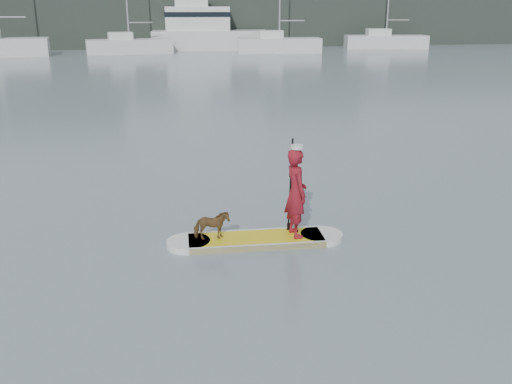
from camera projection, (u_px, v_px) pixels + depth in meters
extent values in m
plane|color=slate|center=(175.00, 278.00, 9.27)|extent=(140.00, 140.00, 0.00)
cube|color=yellow|center=(256.00, 240.00, 10.61)|extent=(2.54, 0.93, 0.12)
cylinder|color=silver|center=(189.00, 243.00, 10.45)|extent=(0.80, 0.80, 0.12)
cylinder|color=silver|center=(321.00, 236.00, 10.77)|extent=(0.80, 0.80, 0.12)
cube|color=silver|center=(253.00, 232.00, 10.95)|extent=(2.50, 0.19, 0.12)
cube|color=silver|center=(259.00, 248.00, 10.26)|extent=(2.50, 0.19, 0.12)
imported|color=maroon|center=(296.00, 193.00, 10.42)|extent=(0.47, 0.65, 1.66)
cylinder|color=silver|center=(297.00, 147.00, 10.15)|extent=(0.22, 0.22, 0.07)
imported|color=#55321D|center=(212.00, 226.00, 10.40)|extent=(0.65, 0.31, 0.54)
cylinder|color=black|center=(290.00, 186.00, 10.64)|extent=(0.05, 0.30, 1.89)
cube|color=black|center=(289.00, 231.00, 10.92)|extent=(0.10, 0.03, 0.32)
cylinder|color=#B7B7BC|center=(9.00, 17.00, 47.23)|extent=(2.53, 0.32, 0.11)
cube|color=silver|center=(130.00, 46.00, 50.49)|extent=(7.64, 3.19, 1.24)
cube|color=silver|center=(120.00, 36.00, 49.99)|extent=(2.26, 1.85, 0.62)
cylinder|color=#B7B7BC|center=(140.00, 22.00, 50.16)|extent=(2.11, 0.35, 0.09)
cube|color=silver|center=(279.00, 45.00, 51.34)|extent=(7.68, 3.35, 1.30)
cube|color=silver|center=(271.00, 34.00, 51.00)|extent=(2.28, 1.94, 0.65)
cylinder|color=#B7B7BC|center=(292.00, 21.00, 50.73)|extent=(2.22, 0.38, 0.09)
cube|color=silver|center=(386.00, 42.00, 56.21)|extent=(8.22, 3.64, 1.26)
cube|color=silver|center=(378.00, 32.00, 55.90)|extent=(2.47, 1.99, 0.63)
cylinder|color=#B7B7BC|center=(398.00, 20.00, 55.58)|extent=(2.15, 0.45, 0.09)
cube|color=silver|center=(210.00, 40.00, 54.80)|extent=(11.16, 4.39, 1.78)
cube|color=silver|center=(198.00, 19.00, 54.09)|extent=(6.22, 3.25, 2.18)
cube|color=silver|center=(191.00, 1.00, 53.54)|extent=(3.21, 2.13, 0.99)
cube|color=black|center=(198.00, 14.00, 53.96)|extent=(6.34, 3.33, 0.45)
cube|color=black|center=(146.00, 16.00, 57.76)|extent=(90.00, 6.00, 6.00)
cube|color=black|center=(43.00, 1.00, 56.46)|extent=(14.00, 4.00, 9.00)
cube|color=black|center=(315.00, 6.00, 61.55)|extent=(10.00, 4.00, 8.00)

